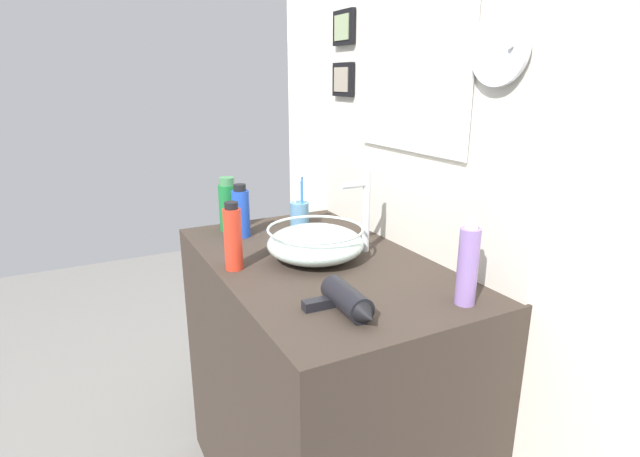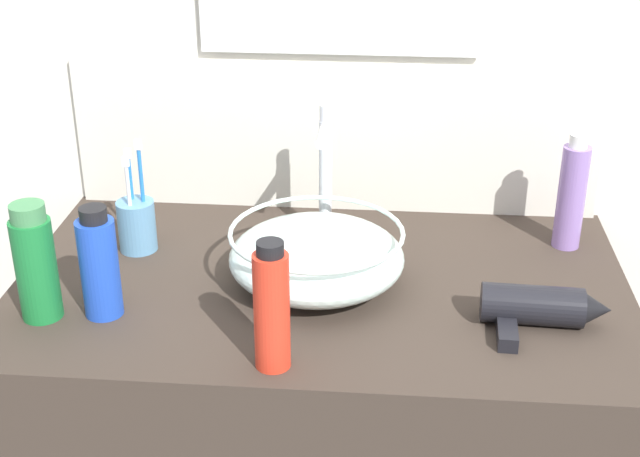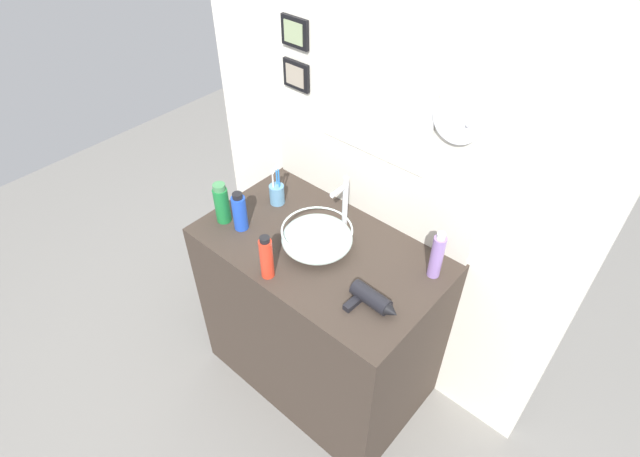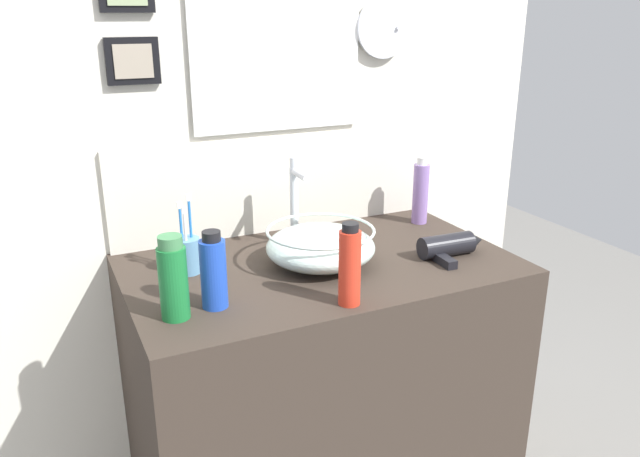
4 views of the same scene
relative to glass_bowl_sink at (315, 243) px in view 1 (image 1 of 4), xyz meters
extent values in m
cube|color=#382D26|center=(0.01, 0.01, -0.52)|extent=(1.05, 0.63, 0.93)
cube|color=silver|center=(0.01, 0.36, 0.19)|extent=(1.88, 0.06, 2.36)
cube|color=beige|center=(0.01, 0.32, 0.09)|extent=(1.03, 0.02, 0.30)
cube|color=white|center=(0.01, 0.32, 0.49)|extent=(0.46, 0.01, 0.39)
cube|color=white|center=(0.01, 0.32, 0.49)|extent=(0.52, 0.01, 0.45)
cylinder|color=silver|center=(0.36, 0.31, 0.55)|extent=(0.18, 0.01, 0.18)
cylinder|color=silver|center=(0.41, 0.32, 0.55)|extent=(0.01, 0.06, 0.01)
cube|color=black|center=(-0.40, 0.32, 0.66)|extent=(0.14, 0.02, 0.12)
cube|color=gray|center=(-0.40, 0.31, 0.66)|extent=(0.10, 0.01, 0.09)
cube|color=black|center=(-0.40, 0.32, 0.48)|extent=(0.14, 0.02, 0.12)
cube|color=gray|center=(-0.40, 0.31, 0.48)|extent=(0.10, 0.01, 0.09)
ellipsoid|color=silver|center=(0.00, 0.00, 0.00)|extent=(0.30, 0.30, 0.10)
torus|color=silver|center=(0.00, 0.00, 0.04)|extent=(0.30, 0.30, 0.01)
torus|color=#B2B7BC|center=(0.00, 0.00, -0.05)|extent=(0.11, 0.11, 0.01)
cylinder|color=silver|center=(0.00, 0.18, 0.06)|extent=(0.02, 0.02, 0.23)
cylinder|color=silver|center=(0.00, 0.13, 0.17)|extent=(0.02, 0.09, 0.02)
cylinder|color=silver|center=(0.00, 0.18, 0.19)|extent=(0.02, 0.02, 0.03)
cylinder|color=black|center=(0.35, -0.09, -0.02)|extent=(0.16, 0.07, 0.06)
cone|color=black|center=(0.45, -0.10, -0.02)|extent=(0.05, 0.06, 0.05)
cube|color=black|center=(0.31, -0.14, -0.04)|extent=(0.03, 0.09, 0.02)
cylinder|color=#598CB2|center=(-0.34, 0.10, -0.01)|extent=(0.07, 0.07, 0.09)
cylinder|color=blue|center=(-0.32, 0.11, 0.04)|extent=(0.01, 0.01, 0.19)
cube|color=white|center=(-0.32, 0.11, 0.15)|extent=(0.01, 0.01, 0.02)
cylinder|color=blue|center=(-0.35, 0.12, 0.03)|extent=(0.01, 0.01, 0.17)
cube|color=white|center=(-0.35, 0.12, 0.13)|extent=(0.01, 0.01, 0.02)
cylinder|color=white|center=(-0.34, 0.09, 0.03)|extent=(0.01, 0.01, 0.16)
cube|color=white|center=(-0.34, 0.09, 0.12)|extent=(0.01, 0.01, 0.02)
cylinder|color=blue|center=(-0.33, -0.12, 0.03)|extent=(0.06, 0.06, 0.16)
cylinder|color=black|center=(-0.33, -0.12, 0.12)|extent=(0.04, 0.04, 0.02)
cylinder|color=#197233|center=(-0.43, -0.14, 0.03)|extent=(0.06, 0.06, 0.17)
cylinder|color=#3F7F4C|center=(-0.43, -0.14, 0.13)|extent=(0.05, 0.05, 0.03)
cylinder|color=red|center=(-0.04, -0.25, 0.04)|extent=(0.05, 0.05, 0.18)
cylinder|color=black|center=(-0.04, -0.25, 0.14)|extent=(0.04, 0.04, 0.02)
cylinder|color=#8C6BB2|center=(0.45, 0.19, 0.04)|extent=(0.05, 0.05, 0.19)
cylinder|color=silver|center=(0.45, 0.19, 0.15)|extent=(0.03, 0.03, 0.02)
camera|label=1|loc=(1.29, -0.65, 0.48)|focal=28.00mm
camera|label=2|loc=(0.12, -1.32, 0.69)|focal=50.00mm
camera|label=3|loc=(1.00, -1.12, 1.40)|focal=28.00mm
camera|label=4|loc=(-0.68, -1.42, 0.60)|focal=35.00mm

